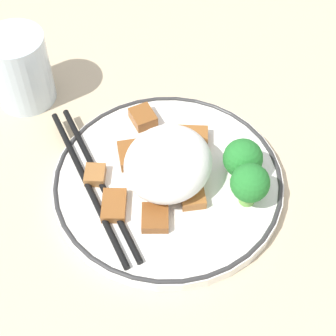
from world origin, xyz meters
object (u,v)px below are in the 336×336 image
Objects in this scene: broccoli_back_left at (250,184)px; drinking_glass at (20,69)px; chopsticks at (93,182)px; broccoli_back_center at (243,159)px; plate at (168,182)px.

broccoli_back_left is 0.30m from drinking_glass.
broccoli_back_left is at bearing 109.61° from chopsticks.
broccoli_back_center is at bearing 122.18° from chopsticks.
chopsticks is (0.08, -0.13, -0.02)m from broccoli_back_center.
broccoli_back_center is 0.16m from chopsticks.
chopsticks is at bearing -70.39° from broccoli_back_left.
plate is 0.08m from broccoli_back_center.
drinking_glass reaches higher than chopsticks.
broccoli_back_left reaches higher than plate.
broccoli_back_left is at bearing 98.70° from plate.
chopsticks is at bearing -58.54° from plate.
broccoli_back_left is 0.56× the size of drinking_glass.
broccoli_back_left is 1.09× the size of broccoli_back_center.
plate is 2.70× the size of drinking_glass.
chopsticks is 2.02× the size of drinking_glass.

